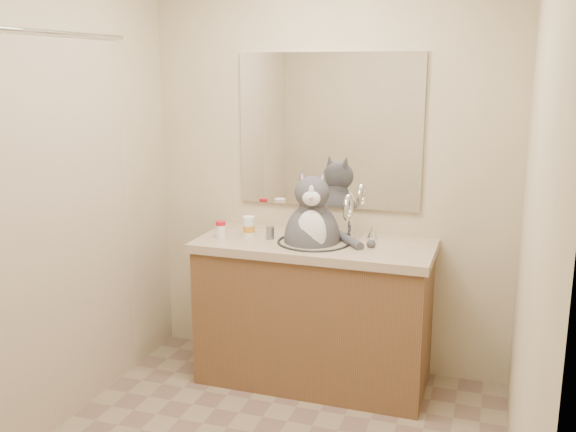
% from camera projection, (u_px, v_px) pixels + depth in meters
% --- Properties ---
extents(room, '(2.22, 2.52, 2.42)m').
position_uv_depth(room, '(251.00, 218.00, 2.66)').
color(room, gray).
rests_on(room, ground).
extents(vanity, '(1.34, 0.59, 1.12)m').
position_uv_depth(vanity, '(314.00, 309.00, 3.72)').
color(vanity, brown).
rests_on(vanity, ground).
extents(mirror, '(1.10, 0.02, 0.90)m').
position_uv_depth(mirror, '(329.00, 131.00, 3.75)').
color(mirror, white).
rests_on(mirror, room).
extents(shower_curtain, '(0.02, 1.30, 1.93)m').
position_uv_depth(shower_curtain, '(58.00, 232.00, 3.12)').
color(shower_curtain, '#C2AF92').
rests_on(shower_curtain, ground).
extents(cat, '(0.52, 0.42, 0.63)m').
position_uv_depth(cat, '(312.00, 234.00, 3.62)').
color(cat, '#414146').
rests_on(cat, vanity).
extents(pill_bottle_redcap, '(0.07, 0.07, 0.10)m').
position_uv_depth(pill_bottle_redcap, '(221.00, 229.00, 3.70)').
color(pill_bottle_redcap, white).
rests_on(pill_bottle_redcap, vanity).
extents(pill_bottle_orange, '(0.09, 0.09, 0.12)m').
position_uv_depth(pill_bottle_orange, '(249.00, 227.00, 3.73)').
color(pill_bottle_orange, white).
rests_on(pill_bottle_orange, vanity).
extents(grey_canister, '(0.05, 0.05, 0.07)m').
position_uv_depth(grey_canister, '(270.00, 233.00, 3.68)').
color(grey_canister, slate).
rests_on(grey_canister, vanity).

